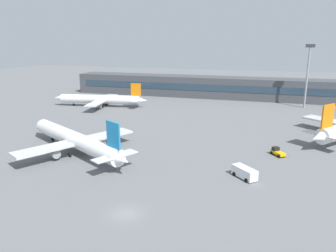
# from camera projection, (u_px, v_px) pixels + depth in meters

# --- Properties ---
(ground_plane) EXTENTS (400.00, 400.00, 0.00)m
(ground_plane) POSITION_uv_depth(u_px,v_px,m) (188.00, 139.00, 86.49)
(ground_plane) COLOR slate
(terminal_building) EXTENTS (135.07, 12.13, 9.00)m
(terminal_building) POSITION_uv_depth(u_px,v_px,m) (223.00, 87.00, 145.63)
(terminal_building) COLOR #3F4247
(terminal_building) RESTS_ON ground_plane
(airplane_near) EXTENTS (36.70, 26.69, 10.04)m
(airplane_near) POSITION_uv_depth(u_px,v_px,m) (74.00, 139.00, 75.42)
(airplane_near) COLOR white
(airplane_near) RESTS_ON ground_plane
(airplane_far) EXTENTS (37.10, 26.07, 9.18)m
(airplane_far) POSITION_uv_depth(u_px,v_px,m) (100.00, 99.00, 126.81)
(airplane_far) COLOR silver
(airplane_far) RESTS_ON ground_plane
(baggage_tug_yellow) EXTENTS (3.38, 3.77, 1.75)m
(baggage_tug_yellow) POSITION_uv_depth(u_px,v_px,m) (277.00, 152.00, 74.01)
(baggage_tug_yellow) COLOR #F2B20C
(baggage_tug_yellow) RESTS_ON ground_plane
(service_van_white) EXTENTS (5.10, 5.08, 2.08)m
(service_van_white) POSITION_uv_depth(u_px,v_px,m) (244.00, 172.00, 61.84)
(service_van_white) COLOR white
(service_van_white) RESTS_ON ground_plane
(floodlight_tower_west) EXTENTS (3.20, 0.80, 23.36)m
(floodlight_tower_west) POSITION_uv_depth(u_px,v_px,m) (308.00, 71.00, 121.88)
(floodlight_tower_west) COLOR gray
(floodlight_tower_west) RESTS_ON ground_plane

